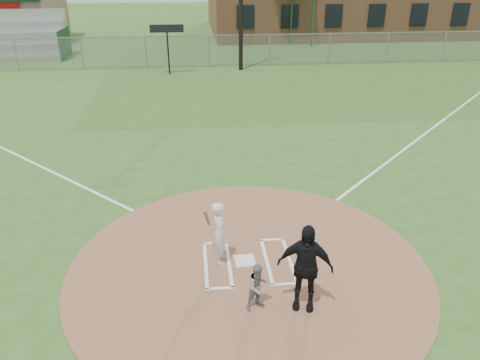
{
  "coord_description": "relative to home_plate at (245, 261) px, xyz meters",
  "views": [
    {
      "loc": [
        -1.12,
        -8.93,
        6.57
      ],
      "look_at": [
        0.0,
        2.0,
        1.3
      ],
      "focal_mm": 35.0,
      "sensor_mm": 36.0,
      "label": 1
    }
  ],
  "objects": [
    {
      "name": "ground",
      "position": [
        0.07,
        -0.19,
        -0.04
      ],
      "size": [
        140.0,
        140.0,
        0.0
      ],
      "primitive_type": "plane",
      "color": "#305C1F",
      "rests_on": "ground"
    },
    {
      "name": "dirt_circle",
      "position": [
        0.07,
        -0.19,
        -0.03
      ],
      "size": [
        8.4,
        8.4,
        0.02
      ],
      "primitive_type": "cylinder",
      "color": "#956546",
      "rests_on": "ground"
    },
    {
      "name": "home_plate",
      "position": [
        0.0,
        0.0,
        0.0
      ],
      "size": [
        0.51,
        0.51,
        0.03
      ],
      "primitive_type": "cube",
      "rotation": [
        0.0,
        0.0,
        0.05
      ],
      "color": "silver",
      "rests_on": "dirt_circle"
    },
    {
      "name": "foul_line_first",
      "position": [
        9.07,
        8.81,
        -0.03
      ],
      "size": [
        17.04,
        17.04,
        0.01
      ],
      "primitive_type": "cube",
      "rotation": [
        0.0,
        0.0,
        -0.79
      ],
      "color": "white",
      "rests_on": "ground"
    },
    {
      "name": "catcher",
      "position": [
        0.09,
        -1.6,
        0.5
      ],
      "size": [
        0.62,
        0.56,
        1.03
      ],
      "primitive_type": "imported",
      "rotation": [
        0.0,
        0.0,
        0.43
      ],
      "color": "slate",
      "rests_on": "dirt_circle"
    },
    {
      "name": "umpire",
      "position": [
        1.02,
        -1.65,
        0.94
      ],
      "size": [
        1.21,
        0.78,
        1.92
      ],
      "primitive_type": "imported",
      "rotation": [
        0.0,
        0.0,
        -0.3
      ],
      "color": "black",
      "rests_on": "dirt_circle"
    },
    {
      "name": "batters_boxes",
      "position": [
        0.07,
        -0.04,
        -0.01
      ],
      "size": [
        2.08,
        1.88,
        0.01
      ],
      "color": "white",
      "rests_on": "dirt_circle"
    },
    {
      "name": "batter_at_plate",
      "position": [
        -0.57,
        0.09,
        0.77
      ],
      "size": [
        0.59,
        0.99,
        1.78
      ],
      "color": "white",
      "rests_on": "dirt_circle"
    },
    {
      "name": "outfield_fence",
      "position": [
        0.07,
        21.81,
        0.98
      ],
      "size": [
        56.08,
        0.08,
        2.03
      ],
      "color": "slate",
      "rests_on": "ground"
    },
    {
      "name": "bleachers",
      "position": [
        -12.93,
        26.01,
        1.55
      ],
      "size": [
        6.08,
        3.2,
        3.2
      ],
      "color": "#B7BABF",
      "rests_on": "ground"
    },
    {
      "name": "scoreboard_sign",
      "position": [
        -2.43,
        20.01,
        2.35
      ],
      "size": [
        2.0,
        0.1,
        2.93
      ],
      "color": "black",
      "rests_on": "ground"
    }
  ]
}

